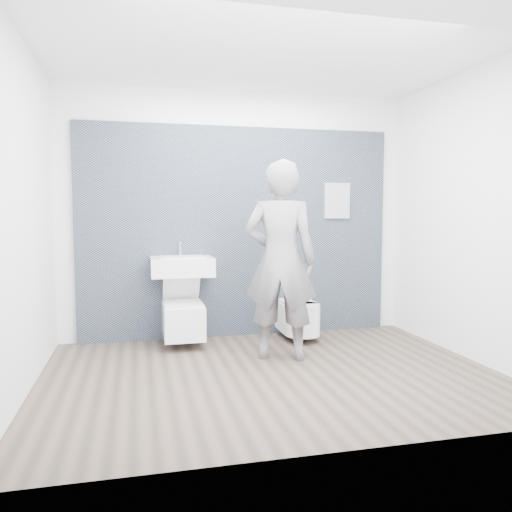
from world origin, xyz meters
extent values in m
plane|color=brown|center=(0.00, 0.00, 0.00)|extent=(4.00, 4.00, 0.00)
plane|color=white|center=(0.00, 1.50, 1.40)|extent=(4.00, 0.00, 4.00)
plane|color=white|center=(0.00, -1.50, 1.40)|extent=(4.00, 0.00, 4.00)
plane|color=white|center=(-2.00, 0.00, 1.40)|extent=(0.00, 3.00, 3.00)
plane|color=white|center=(2.00, 0.00, 1.40)|extent=(0.00, 3.00, 3.00)
plane|color=white|center=(0.00, 0.00, 2.80)|extent=(4.00, 4.00, 0.00)
cube|color=black|center=(0.00, 1.47, 0.00)|extent=(3.60, 0.06, 2.40)
cube|color=white|center=(-0.68, 1.19, 0.85)|extent=(0.66, 0.49, 0.20)
cube|color=silver|center=(-0.68, 1.17, 0.95)|extent=(0.46, 0.33, 0.03)
cylinder|color=silver|center=(-0.68, 1.38, 1.03)|extent=(0.02, 0.02, 0.16)
cylinder|color=silver|center=(-0.68, 1.33, 1.10)|extent=(0.02, 0.11, 0.02)
cylinder|color=silver|center=(-0.68, 1.42, 0.69)|extent=(0.04, 0.04, 0.13)
cube|color=white|center=(-0.68, 1.14, 0.28)|extent=(0.42, 0.61, 0.35)
cylinder|color=silver|center=(-0.68, 1.09, 0.44)|extent=(0.30, 0.30, 0.03)
cube|color=white|center=(-0.68, 1.09, 0.47)|extent=(0.40, 0.49, 0.02)
cube|color=white|center=(-0.68, 1.26, 0.66)|extent=(0.40, 0.28, 0.37)
cube|color=silver|center=(-0.68, 1.41, 0.14)|extent=(0.11, 0.06, 0.08)
cube|color=white|center=(0.62, 1.21, 0.24)|extent=(0.39, 0.45, 0.32)
cylinder|color=white|center=(0.62, 0.99, 0.24)|extent=(0.39, 0.39, 0.32)
cube|color=white|center=(0.62, 1.18, 0.41)|extent=(0.36, 0.43, 0.03)
cylinder|color=white|center=(0.62, 0.97, 0.41)|extent=(0.36, 0.36, 0.03)
cube|color=silver|center=(0.62, 1.41, 0.12)|extent=(0.11, 0.06, 0.08)
cube|color=silver|center=(1.19, 1.43, 0.00)|extent=(0.32, 0.03, 0.42)
imported|color=gray|center=(0.21, 0.45, 0.96)|extent=(0.82, 0.68, 1.93)
camera|label=1|loc=(-1.14, -4.17, 1.42)|focal=35.00mm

